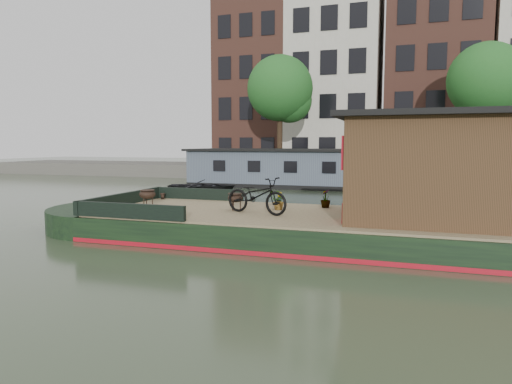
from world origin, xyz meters
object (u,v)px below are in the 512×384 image
(brazier_front, at_px, (235,202))
(cabin, at_px, (429,167))
(bicycle, at_px, (257,195))
(brazier_rear, at_px, (148,198))
(dinghy, at_px, (202,184))

(brazier_front, bearing_deg, cabin, -1.34)
(bicycle, relative_size, brazier_front, 3.94)
(brazier_rear, bearing_deg, bicycle, -5.21)
(bicycle, bearing_deg, brazier_rear, 101.59)
(cabin, xyz_separation_m, brazier_front, (-4.75, 0.11, -1.01))
(brazier_rear, bearing_deg, brazier_front, 2.86)
(bicycle, xyz_separation_m, brazier_rear, (-3.30, 0.30, -0.23))
(dinghy, bearing_deg, brazier_front, -164.37)
(cabin, bearing_deg, dinghy, 135.56)
(cabin, distance_m, bicycle, 4.10)
(cabin, xyz_separation_m, brazier_rear, (-7.31, -0.02, -0.99))
(brazier_front, distance_m, dinghy, 11.56)
(cabin, bearing_deg, bicycle, -175.47)
(cabin, height_order, dinghy, cabin)
(bicycle, height_order, dinghy, bicycle)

